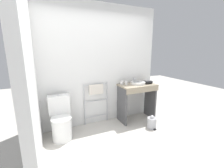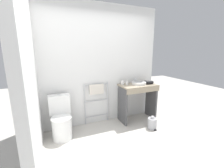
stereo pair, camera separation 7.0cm
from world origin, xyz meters
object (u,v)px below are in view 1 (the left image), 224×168
at_px(hair_dryer, 149,82).
at_px(trash_bin, 152,122).
at_px(cup_near_wall, 122,82).
at_px(toilet, 61,121).
at_px(towel_radiator, 96,95).
at_px(cup_near_edge, 126,83).
at_px(sink_basin, 138,83).

height_order(hair_dryer, trash_bin, hair_dryer).
relative_size(cup_near_wall, hair_dryer, 0.41).
distance_m(toilet, towel_radiator, 0.93).
xyz_separation_m(cup_near_edge, trash_bin, (0.32, -0.59, -0.81)).
relative_size(sink_basin, trash_bin, 1.15).
xyz_separation_m(cup_near_edge, hair_dryer, (0.53, -0.16, -0.00)).
bearing_deg(towel_radiator, sink_basin, -11.57).
bearing_deg(trash_bin, towel_radiator, 145.07).
bearing_deg(sink_basin, trash_bin, -85.39).
distance_m(cup_near_wall, hair_dryer, 0.65).
xyz_separation_m(towel_radiator, sink_basin, (0.99, -0.20, 0.22)).
height_order(toilet, cup_near_wall, cup_near_wall).
bearing_deg(trash_bin, cup_near_wall, 121.40).
bearing_deg(cup_near_wall, sink_basin, -21.47).
relative_size(cup_near_edge, trash_bin, 0.29).
distance_m(toilet, hair_dryer, 2.13).
bearing_deg(trash_bin, toilet, 166.77).
relative_size(sink_basin, cup_near_edge, 3.93).
bearing_deg(cup_near_edge, toilet, -174.17).
xyz_separation_m(towel_radiator, cup_near_edge, (0.71, -0.13, 0.24)).
bearing_deg(towel_radiator, cup_near_edge, -10.40).
xyz_separation_m(hair_dryer, trash_bin, (-0.20, -0.43, -0.80)).
height_order(cup_near_edge, trash_bin, cup_near_edge).
relative_size(towel_radiator, cup_near_edge, 11.16).
height_order(towel_radiator, hair_dryer, hair_dryer).
xyz_separation_m(towel_radiator, hair_dryer, (1.23, -0.29, 0.23)).
relative_size(towel_radiator, sink_basin, 2.84).
height_order(toilet, sink_basin, sink_basin).
distance_m(towel_radiator, cup_near_wall, 0.67).
height_order(toilet, hair_dryer, hair_dryer).
bearing_deg(hair_dryer, cup_near_wall, 159.66).
height_order(cup_near_wall, hair_dryer, cup_near_wall).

